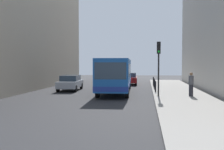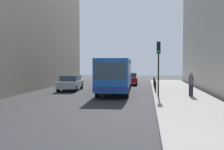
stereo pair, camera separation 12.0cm
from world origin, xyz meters
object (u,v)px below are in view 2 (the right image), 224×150
bollard_near (156,86)px  traffic_light (159,58)px  bus (116,73)px  car_behind_bus (130,78)px  bollard_mid (155,84)px  car_beside_bus (71,82)px  pedestrian_near_signal (191,84)px  bollard_farthest (154,81)px  bollard_far (154,82)px

bollard_near → traffic_light: bearing=-88.2°
bus → car_behind_bus: bearing=-96.4°
bus → traffic_light: 5.46m
bus → bollard_mid: (3.55, 1.91, -1.10)m
car_beside_bus → pedestrian_near_signal: pedestrian_near_signal is taller
bus → bollard_farthest: (3.55, 7.05, -1.10)m
traffic_light → bollard_near: bearing=91.8°
bollard_near → pedestrian_near_signal: (2.55, -2.81, 0.43)m
bus → pedestrian_near_signal: bearing=148.0°
bus → bollard_farthest: 7.97m
bus → car_beside_bus: bus is taller
bus → bollard_near: (3.55, -0.67, -1.10)m
bus → bollard_mid: 4.17m
bus → pedestrian_near_signal: 7.05m
bollard_mid → bus: bearing=-151.8°
bus → car_behind_bus: size_ratio=2.49×
bus → bollard_mid: size_ratio=11.70×
bollard_far → car_behind_bus: bearing=120.5°
car_beside_bus → bollard_far: 8.82m
car_behind_bus → traffic_light: (2.99, -13.24, 2.22)m
traffic_light → bollard_farthest: traffic_light is taller
bus → bollard_far: 5.82m
bus → car_beside_bus: bearing=-16.2°
bollard_farthest → pedestrian_near_signal: pedestrian_near_signal is taller
bollard_near → bollard_mid: 2.57m
bollard_mid → pedestrian_near_signal: size_ratio=0.53×
bus → bollard_far: size_ratio=11.70×
bus → bollard_mid: bearing=-154.1°
bus → bollard_far: bus is taller
car_beside_bus → bollard_near: size_ratio=4.74×
traffic_light → bollard_farthest: (-0.10, 10.91, -2.38)m
bollard_far → bollard_farthest: (0.00, 2.57, 0.00)m
car_behind_bus → bollard_near: size_ratio=4.69×
car_beside_bus → car_behind_bus: size_ratio=1.01×
bus → bollard_farthest: size_ratio=11.70×
bollard_mid → bollard_far: 2.57m
bollard_farthest → car_beside_bus: bearing=-144.1°
bollard_near → bollard_far: 5.14m
bus → traffic_light: traffic_light is taller
car_behind_bus → pedestrian_near_signal: pedestrian_near_signal is taller
bus → car_behind_bus: (0.66, 9.38, -0.94)m
bollard_near → bollard_mid: bearing=90.0°
bollard_mid → pedestrian_near_signal: pedestrian_near_signal is taller
car_behind_bus → pedestrian_near_signal: size_ratio=2.47×
bus → pedestrian_near_signal: size_ratio=6.16×
bollard_near → pedestrian_near_signal: bearing=-47.8°
car_behind_bus → traffic_light: 13.75m
car_beside_bus → traffic_light: (8.26, -5.00, 2.22)m
bollard_mid → bollard_far: (0.00, 2.57, 0.00)m
bus → traffic_light: (3.65, -3.86, 1.28)m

